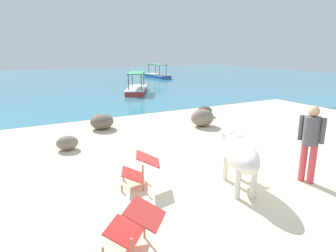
% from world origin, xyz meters
% --- Properties ---
extents(sand_beach, '(18.00, 14.00, 0.04)m').
position_xyz_m(sand_beach, '(0.00, 0.00, 0.02)').
color(sand_beach, beige).
rests_on(sand_beach, ground).
extents(water_surface, '(60.00, 36.00, 0.03)m').
position_xyz_m(water_surface, '(0.00, 22.00, 0.00)').
color(water_surface, teal).
rests_on(water_surface, ground).
extents(cow, '(1.14, 1.89, 1.07)m').
position_xyz_m(cow, '(-0.28, -0.24, 0.75)').
color(cow, silver).
rests_on(cow, sand_beach).
extents(deck_chair_near, '(0.92, 0.80, 0.68)m').
position_xyz_m(deck_chair_near, '(-1.96, 0.77, 0.42)').
color(deck_chair_near, '#A37A4C').
rests_on(deck_chair_near, sand_beach).
extents(deck_chair_far, '(0.92, 0.91, 0.68)m').
position_xyz_m(deck_chair_far, '(-2.83, -1.01, 0.42)').
color(deck_chair_far, '#A37A4C').
rests_on(deck_chair_far, sand_beach).
extents(person_standing, '(0.32, 0.48, 1.62)m').
position_xyz_m(person_standing, '(1.14, -0.74, 0.99)').
color(person_standing, '#CC3D47').
rests_on(person_standing, sand_beach).
extents(shore_rock_large, '(0.80, 0.81, 0.41)m').
position_xyz_m(shore_rock_large, '(3.00, 5.45, 0.25)').
color(shore_rock_large, brown).
rests_on(shore_rock_large, sand_beach).
extents(shore_rock_medium, '(1.00, 0.89, 0.61)m').
position_xyz_m(shore_rock_medium, '(1.95, 4.13, 0.35)').
color(shore_rock_medium, gray).
rests_on(shore_rock_medium, sand_beach).
extents(shore_rock_small, '(1.14, 1.18, 0.51)m').
position_xyz_m(shore_rock_small, '(-1.33, 5.52, 0.29)').
color(shore_rock_small, '#6B5B4C').
rests_on(shore_rock_small, sand_beach).
extents(shore_rock_flat, '(0.65, 0.62, 0.39)m').
position_xyz_m(shore_rock_flat, '(-2.83, 3.80, 0.23)').
color(shore_rock_flat, gray).
rests_on(shore_rock_flat, sand_beach).
extents(boat_blue, '(1.28, 3.71, 1.29)m').
position_xyz_m(boat_blue, '(9.19, 21.97, 0.29)').
color(boat_blue, '#3866B7').
rests_on(boat_blue, water_surface).
extents(boat_red, '(2.76, 3.78, 1.29)m').
position_xyz_m(boat_red, '(3.30, 13.31, 0.29)').
color(boat_red, '#C63833').
rests_on(boat_red, water_surface).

